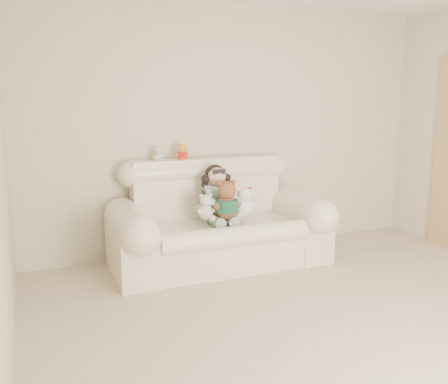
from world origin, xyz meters
TOP-DOWN VIEW (x-y plane):
  - floor at (0.00, 0.00)m, footprint 5.00×5.00m
  - wall_back at (0.00, 2.50)m, footprint 4.50×0.00m
  - sofa at (-0.38, 2.00)m, footprint 2.10×0.95m
  - seated_child at (-0.38, 2.08)m, footprint 0.35×0.43m
  - brown_teddy at (-0.37, 1.86)m, footprint 0.30×0.24m
  - white_cat at (-0.17, 1.88)m, footprint 0.27×0.24m
  - cream_teddy at (-0.56, 1.90)m, footprint 0.20×0.17m
  - yellow_mini_bear at (-0.64, 2.34)m, footprint 0.16×0.13m
  - grey_mini_plush at (-0.88, 2.38)m, footprint 0.14×0.13m

SIDE VIEW (x-z plane):
  - floor at x=0.00m, z-range 0.00..0.00m
  - sofa at x=-0.38m, z-range 0.00..1.03m
  - cream_teddy at x=-0.56m, z-range 0.50..0.79m
  - white_cat at x=-0.17m, z-range 0.50..0.84m
  - seated_child at x=-0.38m, z-range 0.42..1.00m
  - brown_teddy at x=-0.37m, z-range 0.50..0.94m
  - grey_mini_plush at x=-0.88m, z-range 1.01..1.19m
  - yellow_mini_bear at x=-0.64m, z-range 1.01..1.22m
  - wall_back at x=0.00m, z-range -0.95..3.55m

